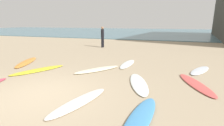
{
  "coord_description": "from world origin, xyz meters",
  "views": [
    {
      "loc": [
        3.64,
        -3.88,
        2.21
      ],
      "look_at": [
        1.18,
        3.52,
        0.3
      ],
      "focal_mm": 26.59,
      "sensor_mm": 36.0,
      "label": 1
    }
  ],
  "objects_px": {
    "beachgoer_near": "(103,36)",
    "surfboard_7": "(26,62)",
    "surfboard_2": "(97,69)",
    "surfboard_3": "(140,118)",
    "surfboard_6": "(38,70)",
    "surfboard_9": "(200,70)",
    "surfboard_4": "(127,64)",
    "surfboard_0": "(196,84)",
    "surfboard_5": "(79,102)",
    "surfboard_1": "(139,83)"
  },
  "relations": [
    {
      "from": "surfboard_9",
      "to": "surfboard_1",
      "type": "bearing_deg",
      "value": 72.03
    },
    {
      "from": "surfboard_3",
      "to": "surfboard_4",
      "type": "relative_size",
      "value": 1.09
    },
    {
      "from": "surfboard_0",
      "to": "surfboard_9",
      "type": "relative_size",
      "value": 1.21
    },
    {
      "from": "surfboard_2",
      "to": "surfboard_6",
      "type": "relative_size",
      "value": 0.94
    },
    {
      "from": "surfboard_4",
      "to": "surfboard_5",
      "type": "distance_m",
      "value": 4.7
    },
    {
      "from": "surfboard_9",
      "to": "beachgoer_near",
      "type": "bearing_deg",
      "value": -13.18
    },
    {
      "from": "surfboard_5",
      "to": "beachgoer_near",
      "type": "distance_m",
      "value": 10.82
    },
    {
      "from": "surfboard_7",
      "to": "surfboard_3",
      "type": "bearing_deg",
      "value": -51.71
    },
    {
      "from": "beachgoer_near",
      "to": "surfboard_7",
      "type": "bearing_deg",
      "value": 179.35
    },
    {
      "from": "beachgoer_near",
      "to": "surfboard_1",
      "type": "bearing_deg",
      "value": -136.15
    },
    {
      "from": "surfboard_4",
      "to": "surfboard_6",
      "type": "bearing_deg",
      "value": -143.63
    },
    {
      "from": "surfboard_1",
      "to": "surfboard_7",
      "type": "relative_size",
      "value": 0.89
    },
    {
      "from": "surfboard_4",
      "to": "surfboard_9",
      "type": "xyz_separation_m",
      "value": [
        3.49,
        -0.16,
        0.0
      ]
    },
    {
      "from": "surfboard_1",
      "to": "surfboard_6",
      "type": "xyz_separation_m",
      "value": [
        -4.77,
        0.26,
        0.0
      ]
    },
    {
      "from": "surfboard_3",
      "to": "surfboard_6",
      "type": "relative_size",
      "value": 0.92
    },
    {
      "from": "surfboard_1",
      "to": "surfboard_3",
      "type": "height_order",
      "value": "surfboard_3"
    },
    {
      "from": "surfboard_0",
      "to": "surfboard_9",
      "type": "height_order",
      "value": "surfboard_9"
    },
    {
      "from": "surfboard_3",
      "to": "surfboard_7",
      "type": "bearing_deg",
      "value": 160.34
    },
    {
      "from": "surfboard_6",
      "to": "surfboard_9",
      "type": "height_order",
      "value": "surfboard_9"
    },
    {
      "from": "surfboard_2",
      "to": "surfboard_5",
      "type": "xyz_separation_m",
      "value": [
        0.81,
        -3.17,
        -0.01
      ]
    },
    {
      "from": "surfboard_2",
      "to": "beachgoer_near",
      "type": "bearing_deg",
      "value": -33.3
    },
    {
      "from": "surfboard_4",
      "to": "beachgoer_near",
      "type": "relative_size",
      "value": 1.13
    },
    {
      "from": "surfboard_0",
      "to": "surfboard_9",
      "type": "xyz_separation_m",
      "value": [
        0.45,
        1.98,
        0.01
      ]
    },
    {
      "from": "surfboard_2",
      "to": "beachgoer_near",
      "type": "distance_m",
      "value": 7.58
    },
    {
      "from": "surfboard_3",
      "to": "surfboard_5",
      "type": "xyz_separation_m",
      "value": [
        -1.77,
        0.31,
        -0.01
      ]
    },
    {
      "from": "surfboard_0",
      "to": "beachgoer_near",
      "type": "height_order",
      "value": "beachgoer_near"
    },
    {
      "from": "surfboard_3",
      "to": "surfboard_6",
      "type": "distance_m",
      "value": 5.78
    },
    {
      "from": "surfboard_0",
      "to": "surfboard_9",
      "type": "bearing_deg",
      "value": 57.74
    },
    {
      "from": "surfboard_5",
      "to": "surfboard_6",
      "type": "distance_m",
      "value": 4.08
    },
    {
      "from": "surfboard_1",
      "to": "surfboard_4",
      "type": "bearing_deg",
      "value": -86.72
    },
    {
      "from": "surfboard_9",
      "to": "surfboard_4",
      "type": "bearing_deg",
      "value": 22.97
    },
    {
      "from": "surfboard_0",
      "to": "surfboard_5",
      "type": "height_order",
      "value": "surfboard_0"
    },
    {
      "from": "surfboard_2",
      "to": "surfboard_7",
      "type": "bearing_deg",
      "value": 35.48
    },
    {
      "from": "surfboard_4",
      "to": "surfboard_6",
      "type": "relative_size",
      "value": 0.84
    },
    {
      "from": "surfboard_3",
      "to": "surfboard_5",
      "type": "distance_m",
      "value": 1.79
    },
    {
      "from": "surfboard_3",
      "to": "surfboard_9",
      "type": "xyz_separation_m",
      "value": [
        2.02,
        4.85,
        -0.0
      ]
    },
    {
      "from": "surfboard_2",
      "to": "surfboard_1",
      "type": "bearing_deg",
      "value": -171.9
    },
    {
      "from": "surfboard_2",
      "to": "surfboard_3",
      "type": "distance_m",
      "value": 4.32
    },
    {
      "from": "surfboard_4",
      "to": "surfboard_9",
      "type": "distance_m",
      "value": 3.5
    },
    {
      "from": "surfboard_3",
      "to": "surfboard_5",
      "type": "bearing_deg",
      "value": 177.78
    },
    {
      "from": "surfboard_4",
      "to": "surfboard_1",
      "type": "bearing_deg",
      "value": -65.91
    },
    {
      "from": "surfboard_5",
      "to": "surfboard_6",
      "type": "xyz_separation_m",
      "value": [
        -3.42,
        2.23,
        0.0
      ]
    },
    {
      "from": "beachgoer_near",
      "to": "surfboard_4",
      "type": "bearing_deg",
      "value": -132.51
    },
    {
      "from": "surfboard_1",
      "to": "surfboard_6",
      "type": "distance_m",
      "value": 4.78
    },
    {
      "from": "surfboard_0",
      "to": "surfboard_5",
      "type": "relative_size",
      "value": 1.07
    },
    {
      "from": "surfboard_4",
      "to": "surfboard_5",
      "type": "relative_size",
      "value": 0.94
    },
    {
      "from": "surfboard_5",
      "to": "surfboard_0",
      "type": "bearing_deg",
      "value": 52.73
    },
    {
      "from": "surfboard_3",
      "to": "surfboard_7",
      "type": "height_order",
      "value": "same"
    },
    {
      "from": "surfboard_6",
      "to": "surfboard_7",
      "type": "xyz_separation_m",
      "value": [
        -1.77,
        1.05,
        0.01
      ]
    },
    {
      "from": "surfboard_9",
      "to": "surfboard_0",
      "type": "bearing_deg",
      "value": 102.67
    }
  ]
}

